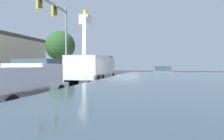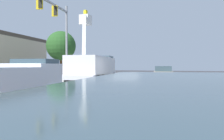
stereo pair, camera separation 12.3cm
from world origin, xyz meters
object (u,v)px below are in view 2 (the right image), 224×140
service_pickup_truck (16,81)px  traffic_cone_mid_front (122,79)px  traffic_cone_leading (30,110)px  traffic_signal_mast (58,26)px  utility_bucket_truck (93,67)px  passing_minivan (163,73)px

service_pickup_truck → traffic_cone_mid_front: 15.40m
traffic_cone_leading → traffic_cone_mid_front: (17.11, 2.72, -0.04)m
traffic_cone_leading → traffic_cone_mid_front: bearing=9.0°
traffic_signal_mast → traffic_cone_mid_front: bearing=-52.8°
utility_bucket_truck → traffic_cone_leading: utility_bucket_truck is taller
traffic_cone_mid_front → traffic_signal_mast: 8.38m
utility_bucket_truck → passing_minivan: utility_bucket_truck is taller
utility_bucket_truck → traffic_cone_leading: size_ratio=10.02×
utility_bucket_truck → traffic_cone_mid_front: utility_bucket_truck is taller
service_pickup_truck → traffic_cone_leading: (-1.74, -2.19, -0.70)m
utility_bucket_truck → traffic_signal_mast: bearing=82.4°
utility_bucket_truck → traffic_cone_mid_front: size_ratio=11.10×
traffic_cone_mid_front → passing_minivan: bearing=-59.4°
service_pickup_truck → utility_bucket_truck: bearing=9.1°
service_pickup_truck → traffic_cone_leading: size_ratio=6.91×
passing_minivan → traffic_cone_leading: 19.46m
service_pickup_truck → passing_minivan: service_pickup_truck is taller
passing_minivan → traffic_cone_leading: passing_minivan is taller
passing_minivan → traffic_cone_mid_front: 4.57m
service_pickup_truck → passing_minivan: size_ratio=1.16×
service_pickup_truck → traffic_cone_mid_front: size_ratio=7.66×
utility_bucket_truck → passing_minivan: size_ratio=1.69×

